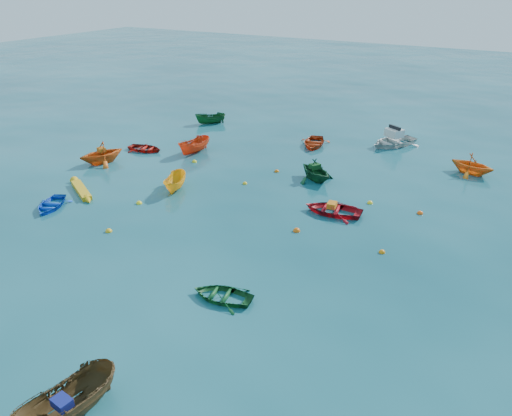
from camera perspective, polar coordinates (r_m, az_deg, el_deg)
The scene contains 27 objects.
ground at distance 24.02m, azimuth -6.02°, elevation -5.29°, with size 160.00×160.00×0.00m, color #093947.
dinghy_blue_sw at distance 30.86m, azimuth -22.37°, elevation 0.07°, with size 1.88×2.63×0.55m, color blue.
dinghy_orange_w at distance 36.97m, azimuth -17.13°, elevation 4.96°, with size 2.67×3.10×1.63m, color #DC5814.
sampan_yellow_mid at distance 31.28m, azimuth -9.14°, elevation 2.09°, with size 1.06×2.82×1.09m, color #FFAF16.
dinghy_green_e at distance 20.97m, azimuth -3.85°, elevation -10.25°, with size 1.84×2.58×0.53m, color #125023.
dinghy_red_nw at distance 38.76m, azimuth -12.54°, elevation 6.42°, with size 1.94×2.71×0.56m, color #9F150D.
sampan_orange_n at distance 37.67m, azimuth -7.00°, elevation 6.29°, with size 1.18×3.13×1.21m, color red.
dinghy_green_n at distance 32.60m, azimuth 6.76°, elevation 3.22°, with size 2.44×2.83×1.49m, color #0F4323.
dinghy_red_ne at distance 28.20m, azimuth 8.80°, elevation -0.58°, with size 2.29×3.20×0.66m, color #AE0E18.
dinghy_red_far at distance 39.26m, azimuth 6.60°, elevation 7.11°, with size 2.32×3.24×0.67m, color #B9330F.
dinghy_orange_far at distance 36.35m, azimuth 23.31°, elevation 3.63°, with size 2.44×2.83×1.49m, color orange.
sampan_green_far at distance 45.11m, azimuth -5.20°, elevation 9.59°, with size 1.02×2.70×1.05m, color #114920.
kayak_yellow at distance 32.31m, azimuth -19.29°, elevation 1.70°, with size 0.55×3.74×0.37m, color gold, non-canonical shape.
motorboat_white at distance 40.53m, azimuth 15.36°, elevation 6.95°, with size 2.89×4.03×1.44m, color silver.
tarp_blue_a at distance 16.63m, azimuth -21.29°, elevation -20.02°, with size 0.57×0.44×0.28m, color navy.
tarp_orange_a at distance 36.69m, azimuth -17.25°, elevation 6.38°, with size 0.59×0.45×0.29m, color #C16113.
tarp_green_b at distance 32.35m, azimuth 6.74°, elevation 4.76°, with size 0.65×0.49×0.31m, color #104017.
tarp_orange_b at distance 28.01m, azimuth 8.67°, elevation 0.34°, with size 0.62×0.47×0.30m, color orange.
buoy_ye_a at distance 27.01m, azimuth -16.47°, elevation -2.61°, with size 0.35×0.35×0.35m, color gold.
buoy_or_b at distance 24.78m, azimuth 14.19°, elevation -4.97°, with size 0.31×0.31×0.31m, color orange.
buoy_ye_b at distance 29.79m, azimuth -13.22°, elevation 0.49°, with size 0.34×0.34×0.34m, color yellow.
buoy_or_c at distance 33.73m, azimuth 2.37°, elevation 4.16°, with size 0.33×0.33×0.33m, color #D9650B.
buoy_ye_c at distance 31.74m, azimuth -1.28°, elevation 2.77°, with size 0.30×0.30×0.30m, color gold.
buoy_or_d at distance 26.03m, azimuth 4.66°, elevation -2.66°, with size 0.38×0.38×0.38m, color #E05A0C.
buoy_ye_d at distance 35.74m, azimuth -7.05°, elevation 5.23°, with size 0.34×0.34×0.34m, color yellow.
buoy_or_e at distance 29.27m, azimuth 18.23°, elevation -0.62°, with size 0.34×0.34×0.34m, color #FD550D.
buoy_ye_e at distance 29.78m, azimuth 12.89°, elevation 0.52°, with size 0.33×0.33×0.33m, color yellow.
Camera 1 is at (12.48, -16.51, 12.20)m, focal length 35.00 mm.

